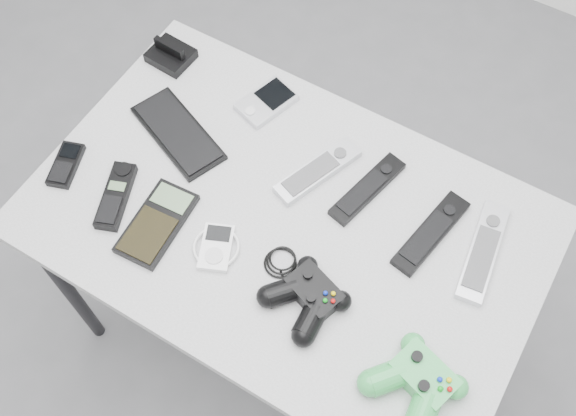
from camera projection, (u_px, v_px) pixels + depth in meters
The scene contains 15 objects.
floor at pixel (278, 357), 1.97m from camera, with size 3.50×3.50×0.00m, color slate.
desk at pixel (286, 232), 1.45m from camera, with size 1.05×0.67×0.70m.
pda_keyboard at pixel (178, 133), 1.49m from camera, with size 0.24×0.10×0.01m, color black.
dock_bracket at pixel (170, 52), 1.58m from camera, with size 0.10×0.09×0.05m, color black.
pda at pixel (266, 102), 1.53m from camera, with size 0.08×0.13×0.02m, color silver.
remote_silver_a at pixel (318, 171), 1.44m from camera, with size 0.05×0.21×0.02m, color silver.
remote_black_a at pixel (368, 188), 1.42m from camera, with size 0.05×0.20×0.02m, color black.
remote_black_b at pixel (431, 233), 1.37m from camera, with size 0.05×0.21×0.02m, color black.
remote_silver_b at pixel (483, 251), 1.34m from camera, with size 0.05×0.23×0.02m, color silver.
mobile_phone at pixel (66, 164), 1.45m from camera, with size 0.05×0.11×0.02m, color black.
cordless_handset at pixel (116, 196), 1.40m from camera, with size 0.05×0.16×0.02m, color black.
calculator at pixel (157, 223), 1.38m from camera, with size 0.09×0.19×0.02m, color black.
mp3_player at pixel (216, 247), 1.35m from camera, with size 0.10×0.10×0.02m, color white.
controller_black at pixel (308, 296), 1.28m from camera, with size 0.25×0.16×0.05m, color black, non-canonical shape.
controller_green at pixel (418, 382), 1.20m from camera, with size 0.16×0.17×0.05m, color green, non-canonical shape.
Camera 1 is at (0.32, -0.47, 1.93)m, focal length 42.00 mm.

